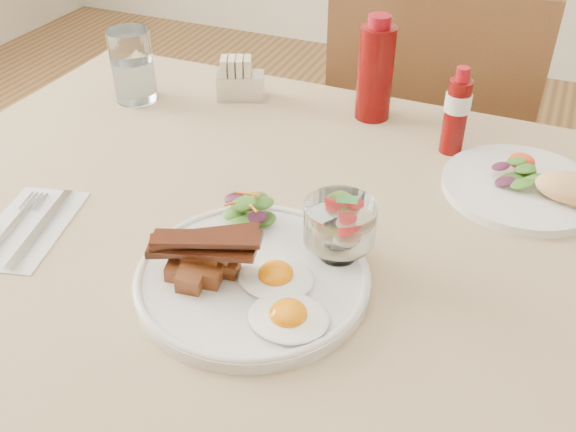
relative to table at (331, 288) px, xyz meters
name	(u,v)px	position (x,y,z in m)	size (l,w,h in m)	color
table	(331,288)	(0.00, 0.00, 0.00)	(1.33, 0.88, 0.75)	brown
chair_far	(428,152)	(0.00, 0.66, -0.14)	(0.42, 0.42, 0.93)	brown
main_plate	(253,279)	(-0.06, -0.12, 0.10)	(0.28, 0.28, 0.02)	white
fried_eggs	(282,295)	(-0.01, -0.15, 0.11)	(0.15, 0.16, 0.02)	white
bacon_potato_pile	(203,257)	(-0.11, -0.15, 0.13)	(0.14, 0.09, 0.06)	brown
side_salad	(248,211)	(-0.11, -0.03, 0.12)	(0.08, 0.08, 0.04)	#265316
fruit_cup	(340,223)	(0.02, -0.05, 0.15)	(0.09, 0.09, 0.09)	white
second_plate	(535,186)	(0.23, 0.21, 0.10)	(0.24, 0.23, 0.06)	white
ketchup_bottle	(375,71)	(-0.06, 0.35, 0.17)	(0.06, 0.06, 0.18)	#560504
hot_sauce_bottle	(456,112)	(0.09, 0.29, 0.16)	(0.05, 0.05, 0.14)	#560504
sugar_caddy	(239,81)	(-0.30, 0.33, 0.12)	(0.10, 0.08, 0.08)	silver
water_glass	(133,70)	(-0.47, 0.25, 0.15)	(0.07, 0.07, 0.13)	white
napkin_cutlery	(28,227)	(-0.38, -0.14, 0.09)	(0.14, 0.20, 0.01)	silver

